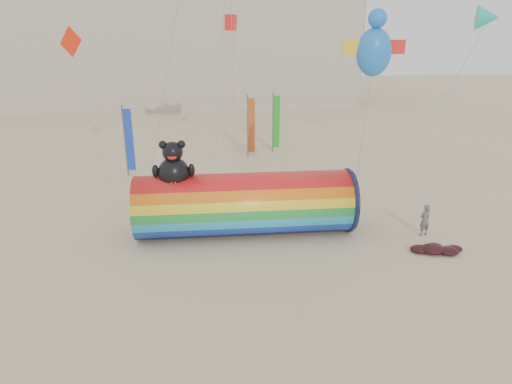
{
  "coord_description": "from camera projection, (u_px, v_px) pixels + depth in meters",
  "views": [
    {
      "loc": [
        -1.76,
        -20.29,
        10.41
      ],
      "look_at": [
        0.5,
        1.5,
        2.4
      ],
      "focal_mm": 32.0,
      "sensor_mm": 36.0,
      "label": 1
    }
  ],
  "objects": [
    {
      "name": "kite_handler",
      "position": [
        425.0,
        220.0,
        23.8
      ],
      "size": [
        0.73,
        0.58,
        1.73
      ],
      "primitive_type": "imported",
      "rotation": [
        0.0,
        0.0,
        3.45
      ],
      "color": "#505457",
      "rests_on": "ground"
    },
    {
      "name": "windsock_assembly",
      "position": [
        245.0,
        202.0,
        23.79
      ],
      "size": [
        11.3,
        3.44,
        5.21
      ],
      "color": "red",
      "rests_on": "ground"
    },
    {
      "name": "hotel_building",
      "position": [
        129.0,
        26.0,
        60.93
      ],
      "size": [
        60.4,
        15.4,
        20.6
      ],
      "color": "#B7AD99",
      "rests_on": "ground"
    },
    {
      "name": "fabric_bundle",
      "position": [
        436.0,
        249.0,
        22.2
      ],
      "size": [
        2.62,
        1.35,
        0.41
      ],
      "color": "#3B0A0E",
      "rests_on": "ground"
    },
    {
      "name": "festival_banners",
      "position": [
        223.0,
        129.0,
        36.48
      ],
      "size": [
        12.16,
        5.46,
        5.2
      ],
      "color": "#59595E",
      "rests_on": "ground"
    },
    {
      "name": "ground",
      "position": [
        249.0,
        248.0,
        22.7
      ],
      "size": [
        160.0,
        160.0,
        0.0
      ],
      "primitive_type": "plane",
      "color": "#CCB58C",
      "rests_on": "ground"
    }
  ]
}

